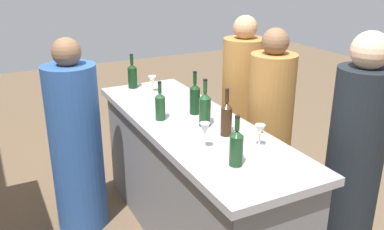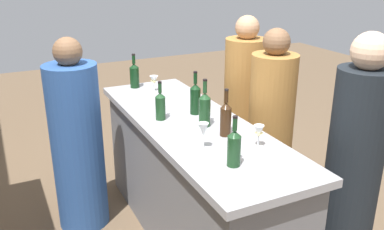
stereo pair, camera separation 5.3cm
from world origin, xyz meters
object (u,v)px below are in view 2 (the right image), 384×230
at_px(person_center_guest, 270,136).
at_px(person_left_guest, 244,111).
at_px(person_right_guest, 353,170).
at_px(wine_bottle_second_right_dark_green, 195,98).
at_px(wine_bottle_leftmost_olive_green, 234,147).
at_px(wine_glass_near_left, 259,132).
at_px(wine_bottle_rightmost_olive_green, 160,105).
at_px(wine_bottle_second_left_amber_brown, 226,118).
at_px(wine_glass_near_right, 203,131).
at_px(person_server_behind, 77,144).
at_px(wine_bottle_far_right_dark_green, 134,75).
at_px(wine_bottle_center_olive_green, 205,108).
at_px(wine_glass_near_center, 154,81).

bearing_deg(person_center_guest, person_left_guest, -109.81).
bearing_deg(person_right_guest, wine_bottle_second_right_dark_green, -34.15).
xyz_separation_m(wine_bottle_leftmost_olive_green, wine_glass_near_left, (0.14, -0.26, -0.02)).
relative_size(wine_bottle_rightmost_olive_green, person_left_guest, 0.18).
bearing_deg(wine_bottle_second_left_amber_brown, person_right_guest, -124.17).
bearing_deg(wine_glass_near_right, wine_glass_near_left, -111.57).
height_order(wine_bottle_second_left_amber_brown, person_right_guest, person_right_guest).
bearing_deg(person_left_guest, person_right_guest, 98.86).
bearing_deg(person_server_behind, wine_bottle_far_right_dark_green, 30.69).
xyz_separation_m(wine_bottle_leftmost_olive_green, person_server_behind, (1.27, 0.62, -0.38)).
xyz_separation_m(wine_bottle_rightmost_olive_green, person_left_guest, (0.42, -0.97, -0.34)).
bearing_deg(person_center_guest, wine_glass_near_left, 39.11).
xyz_separation_m(wine_glass_near_right, person_server_behind, (1.00, 0.57, -0.39)).
distance_m(wine_bottle_leftmost_olive_green, wine_bottle_second_right_dark_green, 0.85).
xyz_separation_m(wine_bottle_rightmost_olive_green, person_center_guest, (-0.14, -0.86, -0.34)).
relative_size(wine_glass_near_left, person_left_guest, 0.09).
xyz_separation_m(wine_bottle_leftmost_olive_green, person_left_guest, (1.25, -0.88, -0.34)).
height_order(wine_bottle_rightmost_olive_green, wine_glass_near_left, wine_bottle_rightmost_olive_green).
bearing_deg(person_right_guest, wine_bottle_center_olive_green, -23.31).
bearing_deg(wine_glass_near_right, wine_bottle_leftmost_olive_green, -169.33).
distance_m(wine_bottle_far_right_dark_green, person_center_guest, 1.29).
distance_m(wine_glass_near_left, wine_glass_near_center, 1.34).
bearing_deg(wine_bottle_rightmost_olive_green, wine_glass_near_center, -17.24).
height_order(wine_bottle_leftmost_olive_green, wine_glass_near_right, wine_bottle_leftmost_olive_green).
relative_size(wine_glass_near_center, wine_glass_near_right, 0.84).
height_order(wine_bottle_leftmost_olive_green, person_center_guest, person_center_guest).
distance_m(wine_bottle_rightmost_olive_green, person_center_guest, 0.94).
bearing_deg(wine_glass_near_left, wine_bottle_second_left_amber_brown, 20.35).
distance_m(wine_bottle_second_left_amber_brown, wine_glass_near_left, 0.26).
xyz_separation_m(wine_bottle_far_right_dark_green, person_center_guest, (-0.97, -0.77, -0.35)).
relative_size(wine_bottle_second_left_amber_brown, wine_glass_near_left, 2.23).
xyz_separation_m(wine_bottle_second_right_dark_green, person_server_behind, (0.44, 0.80, -0.39)).
relative_size(wine_bottle_second_right_dark_green, wine_glass_near_left, 2.28).
relative_size(wine_bottle_rightmost_olive_green, wine_glass_near_center, 2.02).
bearing_deg(wine_bottle_second_right_dark_green, wine_bottle_rightmost_olive_green, 89.66).
distance_m(wine_bottle_second_right_dark_green, person_right_guest, 1.17).
xyz_separation_m(wine_glass_near_center, person_right_guest, (-1.55, -0.75, -0.29)).
bearing_deg(person_left_guest, wine_bottle_center_olive_green, 51.61).
bearing_deg(person_server_behind, wine_glass_near_left, -54.19).
bearing_deg(wine_bottle_leftmost_olive_green, person_right_guest, -95.13).
relative_size(person_left_guest, person_center_guest, 1.01).
distance_m(wine_glass_near_center, person_center_guest, 1.08).
distance_m(person_right_guest, person_server_behind, 1.99).
distance_m(wine_bottle_leftmost_olive_green, person_right_guest, 0.90).
xyz_separation_m(wine_bottle_second_right_dark_green, wine_bottle_far_right_dark_green, (0.83, 0.18, -0.01)).
relative_size(wine_bottle_center_olive_green, person_center_guest, 0.21).
height_order(wine_bottle_far_right_dark_green, person_left_guest, person_left_guest).
xyz_separation_m(wine_bottle_rightmost_olive_green, wine_glass_near_center, (0.64, -0.20, -0.01)).
height_order(wine_glass_near_left, wine_glass_near_center, wine_glass_near_left).
bearing_deg(wine_bottle_rightmost_olive_green, wine_glass_near_left, -152.70).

